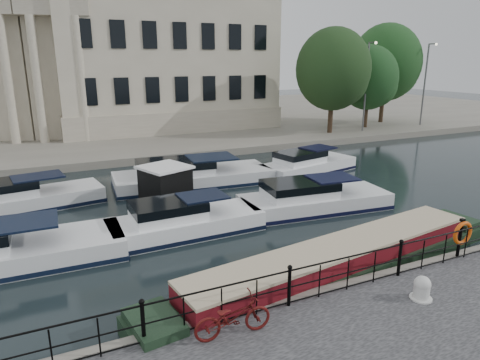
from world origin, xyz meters
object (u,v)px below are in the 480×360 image
life_ring_post (462,234)px  narrowboat (340,267)px  bicycle (233,317)px  harbour_hut (166,189)px  mooring_bollard (422,288)px

life_ring_post → narrowboat: bearing=159.9°
bicycle → harbour_hut: harbour_hut is taller
bicycle → narrowboat: 5.35m
narrowboat → harbour_hut: (-3.36, 9.40, 0.59)m
mooring_bollard → life_ring_post: life_ring_post is taller
life_ring_post → narrowboat: (-3.93, 1.44, -1.05)m
mooring_bollard → narrowboat: size_ratio=0.05×
mooring_bollard → life_ring_post: 3.61m
mooring_bollard → harbour_hut: 12.86m
mooring_bollard → narrowboat: (-0.64, 2.82, -0.51)m
bicycle → harbour_hut: 11.59m
mooring_bollard → harbour_hut: (-4.00, 12.22, 0.08)m
harbour_hut → narrowboat: bearing=-90.9°
bicycle → harbour_hut: (1.52, 11.49, -0.11)m
narrowboat → bicycle: bearing=-164.5°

